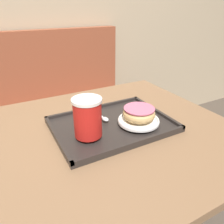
% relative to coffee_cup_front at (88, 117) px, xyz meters
% --- Properties ---
extents(booth_bench, '(1.19, 0.44, 1.00)m').
position_rel_coffee_cup_front_xyz_m(booth_bench, '(0.07, 0.90, -0.50)').
color(booth_bench, brown).
rests_on(booth_bench, ground_plane).
extents(cafe_table, '(0.99, 0.87, 0.73)m').
position_rel_coffee_cup_front_xyz_m(cafe_table, '(0.08, 0.03, -0.26)').
color(cafe_table, '#846042').
rests_on(cafe_table, ground_plane).
extents(serving_tray, '(0.45, 0.33, 0.02)m').
position_rel_coffee_cup_front_xyz_m(serving_tray, '(0.12, 0.05, -0.09)').
color(serving_tray, '#282321').
rests_on(serving_tray, cafe_table).
extents(coffee_cup_front, '(0.10, 0.10, 0.15)m').
position_rel_coffee_cup_front_xyz_m(coffee_cup_front, '(0.00, 0.00, 0.00)').
color(coffee_cup_front, red).
rests_on(coffee_cup_front, serving_tray).
extents(plate_with_chocolate_donut, '(0.16, 0.16, 0.01)m').
position_rel_coffee_cup_front_xyz_m(plate_with_chocolate_donut, '(0.21, -0.01, -0.06)').
color(plate_with_chocolate_donut, white).
rests_on(plate_with_chocolate_donut, serving_tray).
extents(donut_chocolate_glazed, '(0.12, 0.12, 0.05)m').
position_rel_coffee_cup_front_xyz_m(donut_chocolate_glazed, '(0.21, -0.01, -0.03)').
color(donut_chocolate_glazed, '#DBB270').
rests_on(donut_chocolate_glazed, plate_with_chocolate_donut).
extents(spoon, '(0.02, 0.17, 0.01)m').
position_rel_coffee_cup_front_xyz_m(spoon, '(0.10, 0.09, -0.06)').
color(spoon, silver).
rests_on(spoon, serving_tray).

